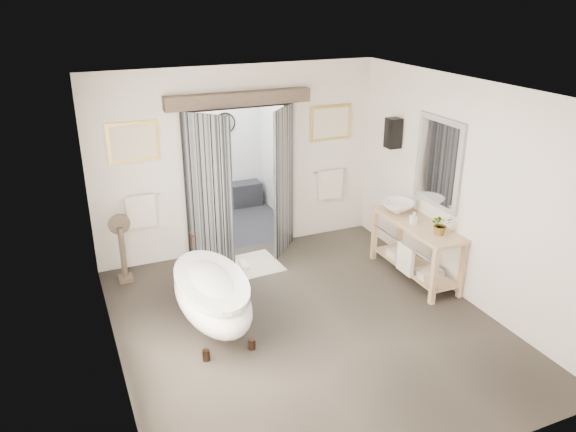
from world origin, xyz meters
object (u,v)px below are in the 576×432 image
object	(u,v)px
vanity	(415,245)
basin	(398,207)
clawfoot_tub	(212,294)
rug	(240,268)

from	to	relation	value
vanity	basin	size ratio (longest dim) A/B	3.25
vanity	clawfoot_tub	bearing A→B (deg)	-178.48
clawfoot_tub	basin	bearing A→B (deg)	10.08
vanity	basin	distance (m)	0.62
clawfoot_tub	vanity	distance (m)	3.03
basin	vanity	bearing A→B (deg)	-106.07
vanity	rug	bearing A→B (deg)	150.38
clawfoot_tub	rug	size ratio (longest dim) A/B	1.55
clawfoot_tub	rug	bearing A→B (deg)	58.96
basin	rug	bearing A→B (deg)	140.40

